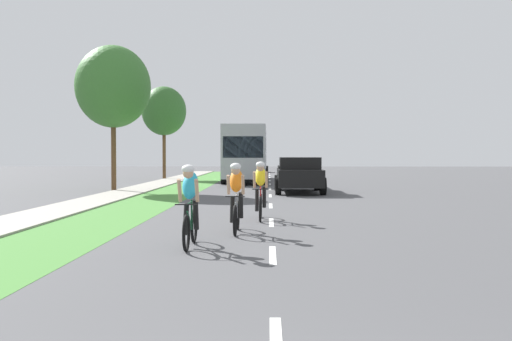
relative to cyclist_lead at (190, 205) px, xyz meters
name	(u,v)px	position (x,y,z in m)	size (l,w,h in m)	color
ground_plane	(270,199)	(1.56, 11.58, -0.81)	(120.00, 120.00, 0.00)	#4C4C4F
grass_verge	(157,199)	(-2.97, 11.58, -0.81)	(2.41, 70.00, 0.01)	#478438
sidewalk_concrete	(104,198)	(-5.09, 11.58, -0.81)	(1.82, 70.00, 0.10)	#9E998E
lane_markings_center	(270,192)	(1.56, 15.58, -0.81)	(0.12, 53.13, 0.01)	white
cyclist_lead	(190,205)	(0.00, 0.00, 0.00)	(0.42, 1.72, 1.58)	black
cyclist_trailing	(236,197)	(0.76, 1.95, 0.00)	(0.42, 1.72, 1.58)	black
cyclist_distant	(260,190)	(1.27, 4.46, 0.00)	(0.42, 1.72, 1.58)	black
pickup_black	(299,175)	(2.89, 15.27, 0.02)	(2.22, 5.10, 1.64)	black
bus_silver	(247,151)	(0.06, 26.11, 1.17)	(2.78, 11.60, 3.48)	#A5A8AD
sedan_maroon	(252,165)	(-0.14, 44.89, -0.04)	(1.98, 4.30, 1.52)	maroon
street_tree_near	(113,87)	(-6.02, 16.28, 4.22)	(3.60, 3.60, 7.02)	brown
street_tree_far	(164,111)	(-6.00, 29.19, 4.05)	(3.17, 3.17, 6.63)	brown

